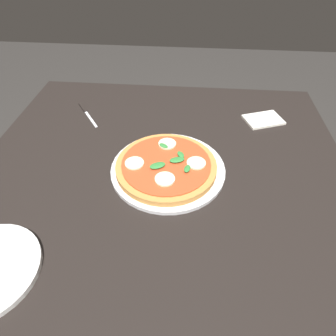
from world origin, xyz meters
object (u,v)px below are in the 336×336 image
(pizza, at_px, (166,166))
(napkin, at_px, (263,120))
(serving_tray, at_px, (168,169))
(dining_table, at_px, (162,197))
(knife, at_px, (86,111))

(pizza, relative_size, napkin, 2.24)
(pizza, height_order, napkin, pizza)
(pizza, bearing_deg, serving_tray, 42.56)
(dining_table, distance_m, pizza, 0.12)
(dining_table, height_order, knife, knife)
(dining_table, relative_size, napkin, 8.55)
(dining_table, distance_m, napkin, 0.47)
(dining_table, height_order, napkin, napkin)
(serving_tray, height_order, knife, serving_tray)
(pizza, bearing_deg, knife, 138.09)
(dining_table, xyz_separation_m, napkin, (0.34, 0.31, 0.10))
(serving_tray, distance_m, knife, 0.45)
(pizza, xyz_separation_m, napkin, (0.32, 0.30, -0.02))
(pizza, xyz_separation_m, knife, (-0.33, 0.30, -0.02))
(napkin, bearing_deg, pizza, -137.52)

